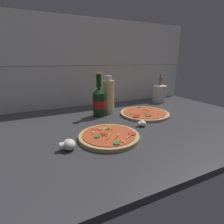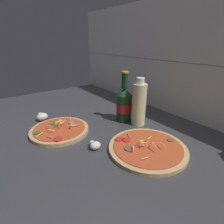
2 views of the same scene
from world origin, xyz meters
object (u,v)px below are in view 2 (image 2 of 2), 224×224
Objects in this scene: pizza_near at (60,130)px; beer_bottle at (124,104)px; mushroom_left at (42,117)px; oil_bottle at (139,104)px; mushroom_right at (95,145)px; pizza_far at (147,148)px.

pizza_near is 32.17cm from beer_bottle.
pizza_near is 17.38cm from mushroom_left.
oil_bottle is at bearing 48.01° from mushroom_left.
oil_bottle is 29.36cm from mushroom_right.
mushroom_left is at bearing -172.36° from pizza_near.
mushroom_left is (-49.53, -22.91, 1.09)cm from pizza_far.
mushroom_left is at bearing -167.93° from mushroom_right.
oil_bottle is (-17.61, 12.56, 9.43)cm from pizza_far.
mushroom_right is (-12.20, -14.93, 0.62)cm from pizza_far.
oil_bottle is 48.44cm from mushroom_left.
pizza_near is 4.35× the size of mushroom_left.
pizza_far is 54.59cm from mushroom_left.
pizza_near is at bearing -103.94° from beer_bottle.
pizza_near is at bearing -113.95° from oil_bottle.
pizza_far is at bearing 24.82° from mushroom_left.
pizza_near is 0.88× the size of pizza_far.
pizza_near is at bearing 7.64° from mushroom_left.
mushroom_left is at bearing -131.99° from oil_bottle.
beer_bottle reaches higher than pizza_near.
oil_bottle is 5.13× the size of mushroom_right.
pizza_far is at bearing -35.49° from oil_bottle.
beer_bottle reaches higher than oil_bottle.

